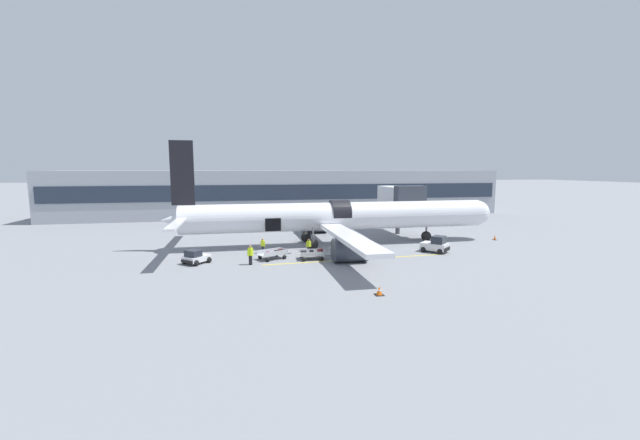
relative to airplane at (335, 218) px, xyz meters
The scene contains 15 objects.
ground_plane 4.85m from the airplane, 121.26° to the right, with size 500.00×500.00×0.00m, color gray.
apron_marking_line 8.42m from the airplane, 85.99° to the right, with size 18.89×1.11×0.01m.
terminal_strip 32.49m from the airplane, 93.35° to the left, with size 82.35×14.05×8.53m.
jet_bridge_stub 11.62m from the airplane, 26.04° to the left, with size 3.80×8.72×6.69m.
airplane is the anchor object (origin of this frame).
baggage_tug_lead 11.62m from the airplane, 33.07° to the right, with size 3.00×3.10×1.77m.
baggage_tug_mid 16.42m from the airplane, 156.99° to the right, with size 2.71×2.76×1.33m.
baggage_cart_loading 10.06m from the airplane, 142.29° to the right, with size 3.57×2.57×0.92m.
baggage_cart_queued 8.27m from the airplane, 120.07° to the right, with size 3.40×2.18×0.96m.
ground_crew_loader_a 12.85m from the airplane, 141.73° to the right, with size 0.59×0.57×1.82m.
ground_crew_loader_b 9.37m from the airplane, 159.74° to the right, with size 0.52×0.52×1.62m.
ground_crew_driver 6.27m from the airplane, 131.50° to the right, with size 0.56×0.45×1.60m.
safety_cone_nose 20.53m from the airplane, ahead, with size 0.46×0.46×0.67m.
safety_cone_engine_left 18.87m from the airplane, 94.23° to the right, with size 0.63×0.63×0.62m.
safety_cone_wingtip 8.63m from the airplane, 84.79° to the right, with size 0.47×0.47×0.66m.
Camera 1 is at (-8.96, -40.62, 8.76)m, focal length 22.00 mm.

